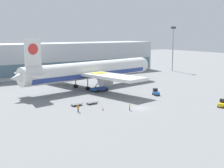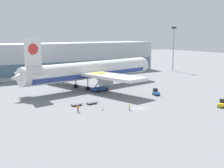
{
  "view_description": "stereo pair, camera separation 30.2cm",
  "coord_description": "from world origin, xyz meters",
  "px_view_note": "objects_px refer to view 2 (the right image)",
  "views": [
    {
      "loc": [
        -48.41,
        -58.74,
        18.65
      ],
      "look_at": [
        1.45,
        14.49,
        4.0
      ],
      "focal_mm": 50.0,
      "sensor_mm": 36.0,
      "label": 1
    },
    {
      "loc": [
        -48.16,
        -58.91,
        18.65
      ],
      "look_at": [
        1.45,
        14.49,
        4.0
      ],
      "focal_mm": 50.0,
      "sensor_mm": 36.0,
      "label": 2
    }
  ],
  "objects_px": {
    "airplane_main": "(89,71)",
    "scissor_lift_loader": "(99,84)",
    "light_mast": "(173,45)",
    "baggage_tug_mid": "(222,104)",
    "baggage_dolly_second": "(92,103)",
    "baggage_tug_foreground": "(156,92)",
    "baggage_dolly_lead": "(76,104)",
    "ground_crew_far": "(129,106)",
    "ground_crew_near": "(78,108)",
    "traffic_cone_near": "(103,109)"
  },
  "relations": [
    {
      "from": "airplane_main",
      "to": "scissor_lift_loader",
      "type": "xyz_separation_m",
      "value": [
        -0.45,
        -6.98,
        -3.6
      ]
    },
    {
      "from": "light_mast",
      "to": "baggage_tug_mid",
      "type": "height_order",
      "value": "light_mast"
    },
    {
      "from": "scissor_lift_loader",
      "to": "baggage_dolly_second",
      "type": "relative_size",
      "value": 1.6
    },
    {
      "from": "baggage_tug_foreground",
      "to": "baggage_tug_mid",
      "type": "xyz_separation_m",
      "value": [
        3.56,
        -20.78,
        0.0
      ]
    },
    {
      "from": "baggage_dolly_lead",
      "to": "ground_crew_far",
      "type": "bearing_deg",
      "value": -57.28
    },
    {
      "from": "light_mast",
      "to": "baggage_tug_mid",
      "type": "bearing_deg",
      "value": -125.66
    },
    {
      "from": "baggage_tug_foreground",
      "to": "ground_crew_near",
      "type": "relative_size",
      "value": 1.5
    },
    {
      "from": "ground_crew_far",
      "to": "ground_crew_near",
      "type": "bearing_deg",
      "value": -67.2
    },
    {
      "from": "baggage_tug_mid",
      "to": "baggage_dolly_second",
      "type": "bearing_deg",
      "value": 116.54
    },
    {
      "from": "baggage_tug_foreground",
      "to": "baggage_dolly_lead",
      "type": "xyz_separation_m",
      "value": [
        -26.28,
        1.12,
        -0.49
      ]
    },
    {
      "from": "baggage_dolly_second",
      "to": "traffic_cone_near",
      "type": "height_order",
      "value": "traffic_cone_near"
    },
    {
      "from": "baggage_tug_mid",
      "to": "traffic_cone_near",
      "type": "distance_m",
      "value": 30.27
    },
    {
      "from": "baggage_tug_mid",
      "to": "baggage_dolly_second",
      "type": "xyz_separation_m",
      "value": [
        -25.58,
        21.39,
        -0.49
      ]
    },
    {
      "from": "ground_crew_near",
      "to": "light_mast",
      "type": "bearing_deg",
      "value": -123.59
    },
    {
      "from": "airplane_main",
      "to": "scissor_lift_loader",
      "type": "height_order",
      "value": "airplane_main"
    },
    {
      "from": "baggage_dolly_second",
      "to": "ground_crew_near",
      "type": "bearing_deg",
      "value": -145.33
    },
    {
      "from": "ground_crew_far",
      "to": "airplane_main",
      "type": "bearing_deg",
      "value": -144.36
    },
    {
      "from": "baggage_dolly_second",
      "to": "traffic_cone_near",
      "type": "relative_size",
      "value": 5.02
    },
    {
      "from": "baggage_tug_foreground",
      "to": "baggage_dolly_second",
      "type": "relative_size",
      "value": 0.74
    },
    {
      "from": "airplane_main",
      "to": "baggage_tug_foreground",
      "type": "bearing_deg",
      "value": -74.85
    },
    {
      "from": "baggage_tug_mid",
      "to": "ground_crew_near",
      "type": "relative_size",
      "value": 1.52
    },
    {
      "from": "baggage_dolly_lead",
      "to": "baggage_dolly_second",
      "type": "xyz_separation_m",
      "value": [
        4.26,
        -0.51,
        0.0
      ]
    },
    {
      "from": "baggage_dolly_second",
      "to": "airplane_main",
      "type": "bearing_deg",
      "value": 57.86
    },
    {
      "from": "baggage_tug_mid",
      "to": "baggage_dolly_second",
      "type": "distance_m",
      "value": 33.35
    },
    {
      "from": "ground_crew_near",
      "to": "ground_crew_far",
      "type": "distance_m",
      "value": 12.44
    },
    {
      "from": "airplane_main",
      "to": "ground_crew_near",
      "type": "distance_m",
      "value": 33.19
    },
    {
      "from": "light_mast",
      "to": "ground_crew_far",
      "type": "xyz_separation_m",
      "value": [
        -65.52,
        -51.04,
        -11.52
      ]
    },
    {
      "from": "airplane_main",
      "to": "baggage_dolly_second",
      "type": "distance_m",
      "value": 25.04
    },
    {
      "from": "light_mast",
      "to": "baggage_dolly_second",
      "type": "xyz_separation_m",
      "value": [
        -69.67,
        -40.07,
        -12.17
      ]
    },
    {
      "from": "ground_crew_near",
      "to": "baggage_dolly_lead",
      "type": "bearing_deg",
      "value": -88.95
    },
    {
      "from": "baggage_dolly_lead",
      "to": "ground_crew_far",
      "type": "height_order",
      "value": "ground_crew_far"
    },
    {
      "from": "baggage_tug_mid",
      "to": "baggage_dolly_second",
      "type": "height_order",
      "value": "baggage_tug_mid"
    },
    {
      "from": "light_mast",
      "to": "baggage_dolly_second",
      "type": "height_order",
      "value": "light_mast"
    },
    {
      "from": "light_mast",
      "to": "traffic_cone_near",
      "type": "xyz_separation_m",
      "value": [
        -70.78,
        -47.19,
        -12.19
      ]
    },
    {
      "from": "baggage_tug_mid",
      "to": "airplane_main",
      "type": "bearing_deg",
      "value": 84.4
    },
    {
      "from": "traffic_cone_near",
      "to": "baggage_tug_foreground",
      "type": "bearing_deg",
      "value": 15.72
    },
    {
      "from": "scissor_lift_loader",
      "to": "baggage_tug_foreground",
      "type": "relative_size",
      "value": 2.17
    },
    {
      "from": "baggage_dolly_second",
      "to": "ground_crew_near",
      "type": "distance_m",
      "value": 8.97
    },
    {
      "from": "baggage_dolly_lead",
      "to": "ground_crew_near",
      "type": "distance_m",
      "value": 6.68
    },
    {
      "from": "scissor_lift_loader",
      "to": "airplane_main",
      "type": "bearing_deg",
      "value": 76.43
    },
    {
      "from": "scissor_lift_loader",
      "to": "traffic_cone_near",
      "type": "distance_m",
      "value": 24.95
    },
    {
      "from": "light_mast",
      "to": "traffic_cone_near",
      "type": "height_order",
      "value": "light_mast"
    },
    {
      "from": "light_mast",
      "to": "baggage_dolly_lead",
      "type": "distance_m",
      "value": 84.73
    },
    {
      "from": "baggage_tug_mid",
      "to": "ground_crew_near",
      "type": "bearing_deg",
      "value": 130.51
    },
    {
      "from": "baggage_tug_foreground",
      "to": "light_mast",
      "type": "bearing_deg",
      "value": -30.88
    },
    {
      "from": "scissor_lift_loader",
      "to": "ground_crew_far",
      "type": "distance_m",
      "value": 26.44
    },
    {
      "from": "airplane_main",
      "to": "ground_crew_near",
      "type": "bearing_deg",
      "value": -134.66
    },
    {
      "from": "scissor_lift_loader",
      "to": "baggage_tug_foreground",
      "type": "height_order",
      "value": "scissor_lift_loader"
    },
    {
      "from": "baggage_tug_mid",
      "to": "ground_crew_far",
      "type": "relative_size",
      "value": 1.59
    },
    {
      "from": "baggage_dolly_lead",
      "to": "ground_crew_far",
      "type": "xyz_separation_m",
      "value": [
        8.42,
        -11.48,
        0.65
      ]
    }
  ]
}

